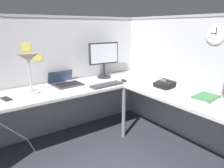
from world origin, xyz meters
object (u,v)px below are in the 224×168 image
at_px(monitor, 104,57).
at_px(keyboard, 107,85).
at_px(office_phone, 165,85).
at_px(book_stack, 205,98).
at_px(computer_mouse, 124,80).
at_px(cell_phone, 6,99).
at_px(desk_lamp_dome, 29,61).
at_px(wall_clock, 216,34).
at_px(laptop, 65,82).

height_order(monitor, keyboard, monitor).
bearing_deg(keyboard, office_phone, -45.14).
relative_size(keyboard, book_stack, 1.44).
height_order(monitor, office_phone, monitor).
height_order(keyboard, book_stack, book_stack).
xyz_separation_m(computer_mouse, cell_phone, (-1.41, 0.15, -0.01)).
xyz_separation_m(desk_lamp_dome, wall_clock, (1.70, -1.09, 0.27)).
bearing_deg(desk_lamp_dome, office_phone, -27.73).
distance_m(monitor, wall_clock, 1.43).
height_order(desk_lamp_dome, cell_phone, desk_lamp_dome).
xyz_separation_m(laptop, book_stack, (0.91, -1.39, -0.00)).
bearing_deg(office_phone, monitor, 110.17).
height_order(keyboard, computer_mouse, computer_mouse).
bearing_deg(keyboard, laptop, 132.72).
distance_m(computer_mouse, cell_phone, 1.42).
height_order(monitor, computer_mouse, monitor).
bearing_deg(book_stack, monitor, 102.43).
bearing_deg(keyboard, wall_clock, -47.70).
relative_size(computer_mouse, office_phone, 0.51).
distance_m(keyboard, office_phone, 0.71).
xyz_separation_m(laptop, desk_lamp_dome, (-0.45, -0.14, 0.34)).
relative_size(laptop, computer_mouse, 3.88).
xyz_separation_m(desk_lamp_dome, office_phone, (1.37, -0.72, -0.33)).
height_order(cell_phone, book_stack, book_stack).
bearing_deg(monitor, computer_mouse, -76.43).
distance_m(office_phone, book_stack, 0.53).
xyz_separation_m(monitor, office_phone, (0.31, -0.86, -0.26)).
relative_size(keyboard, desk_lamp_dome, 0.97).
xyz_separation_m(monitor, wall_clock, (0.65, -1.23, 0.34)).
relative_size(book_stack, wall_clock, 1.35).
bearing_deg(laptop, book_stack, -56.86).
bearing_deg(cell_phone, desk_lamp_dome, -0.73).
distance_m(keyboard, cell_phone, 1.13).
height_order(laptop, office_phone, laptop).
relative_size(monitor, book_stack, 1.68).
bearing_deg(book_stack, office_phone, 89.04).
height_order(office_phone, book_stack, office_phone).
xyz_separation_m(keyboard, cell_phone, (-1.12, 0.18, -0.01)).
height_order(monitor, desk_lamp_dome, monitor).
height_order(monitor, laptop, monitor).
bearing_deg(desk_lamp_dome, wall_clock, -32.75).
xyz_separation_m(laptop, wall_clock, (1.25, -1.23, 0.61)).
xyz_separation_m(laptop, office_phone, (0.92, -0.86, 0.01)).
bearing_deg(office_phone, desk_lamp_dome, 152.27).
relative_size(cell_phone, office_phone, 0.70).
height_order(keyboard, desk_lamp_dome, desk_lamp_dome).
height_order(monitor, cell_phone, monitor).
xyz_separation_m(office_phone, book_stack, (-0.01, -0.53, -0.02)).
xyz_separation_m(keyboard, desk_lamp_dome, (-0.84, 0.24, 0.35)).
height_order(book_stack, wall_clock, wall_clock).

